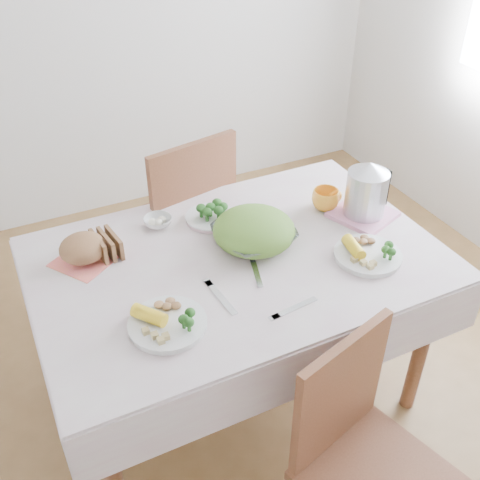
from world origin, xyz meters
name	(u,v)px	position (x,y,z in m)	size (l,w,h in m)	color
floor	(238,390)	(0.00, 0.00, 0.00)	(3.60, 3.60, 0.00)	brown
dining_table	(238,331)	(0.00, 0.00, 0.38)	(1.40, 0.90, 0.75)	brown
tablecloth	(238,258)	(0.00, 0.00, 0.76)	(1.50, 1.00, 0.01)	beige
chair_near	(379,474)	(0.08, -0.82, 0.47)	(0.40, 0.40, 0.90)	brown
chair_far	(174,229)	(-0.02, 0.69, 0.46)	(0.45, 0.45, 1.01)	brown
salad_bowl	(254,237)	(0.09, 0.04, 0.80)	(0.30, 0.30, 0.07)	white
dinner_plate_left	(168,324)	(-0.36, -0.23, 0.77)	(0.26, 0.26, 0.02)	white
dinner_plate_right	(368,255)	(0.43, -0.22, 0.77)	(0.25, 0.25, 0.02)	white
broccoli_plate	(211,217)	(0.01, 0.27, 0.77)	(0.21, 0.21, 0.02)	beige
napkin	(85,260)	(-0.52, 0.23, 0.76)	(0.20, 0.20, 0.00)	#F36E5F
bread_loaf	(83,248)	(-0.52, 0.23, 0.82)	(0.17, 0.16, 0.10)	brown
fruit_bowl	(158,222)	(-0.20, 0.33, 0.78)	(0.11, 0.11, 0.04)	white
yellow_mug	(325,200)	(0.48, 0.14, 0.81)	(0.11, 0.11, 0.09)	#FFA328
pink_tray	(363,215)	(0.58, 0.02, 0.77)	(0.23, 0.23, 0.02)	pink
electric_kettle	(366,191)	(0.58, 0.02, 0.88)	(0.17, 0.17, 0.23)	#B2B5BA
fork_left	(220,297)	(-0.15, -0.18, 0.76)	(0.02, 0.20, 0.00)	silver
fork_right	(256,272)	(0.02, -0.11, 0.76)	(0.02, 0.17, 0.00)	silver
knife	(294,308)	(0.05, -0.34, 0.76)	(0.02, 0.18, 0.00)	silver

